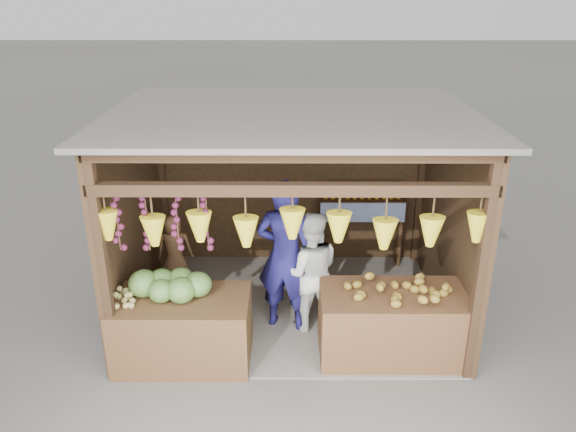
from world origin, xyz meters
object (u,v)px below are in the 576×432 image
(counter_left, at_px, (183,329))
(counter_right, at_px, (394,324))
(woman_standing, at_px, (310,272))
(man_standing, at_px, (285,256))
(vendor_seated, at_px, (175,248))

(counter_left, distance_m, counter_right, 2.42)
(woman_standing, bearing_deg, counter_left, 22.42)
(man_standing, distance_m, woman_standing, 0.36)
(counter_left, height_order, woman_standing, woman_standing)
(woman_standing, bearing_deg, counter_right, 146.19)
(counter_right, height_order, woman_standing, woman_standing)
(counter_right, height_order, man_standing, man_standing)
(counter_right, bearing_deg, woman_standing, 148.77)
(counter_left, xyz_separation_m, woman_standing, (1.46, 0.68, 0.38))
(vendor_seated, bearing_deg, counter_right, 151.34)
(man_standing, xyz_separation_m, woman_standing, (0.30, -0.02, -0.20))
(woman_standing, height_order, vendor_seated, woman_standing)
(man_standing, distance_m, vendor_seated, 1.64)
(counter_left, relative_size, woman_standing, 0.97)
(counter_right, distance_m, man_standing, 1.50)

